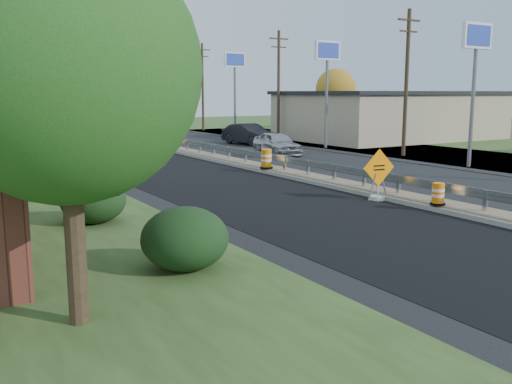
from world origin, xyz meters
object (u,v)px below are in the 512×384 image
caution_sign (378,187)px  barrel_shoulder_mid (285,140)px  car_silver (277,143)px  barrel_median_near (438,194)px  barrel_median_mid (266,159)px  barrel_median_far (167,141)px  car_dark_far (152,131)px  car_dark_mid (249,134)px

caution_sign → barrel_shoulder_mid: caution_sign is taller
car_silver → barrel_median_near: bearing=-99.2°
caution_sign → barrel_median_mid: (0.39, 8.77, 0.20)m
barrel_median_far → barrel_shoulder_mid: size_ratio=1.07×
barrel_median_far → car_dark_far: bearing=74.7°
barrel_median_far → barrel_shoulder_mid: barrel_median_far is taller
caution_sign → barrel_shoulder_mid: bearing=69.3°
barrel_median_far → car_silver: bearing=-50.7°
car_silver → car_dark_far: size_ratio=0.90×
car_dark_mid → caution_sign: bearing=-116.6°
barrel_shoulder_mid → car_silver: 7.26m
car_dark_far → caution_sign: bearing=87.4°
barrel_median_far → car_dark_mid: size_ratio=0.19×
barrel_median_near → barrel_median_far: 24.68m
barrel_median_near → barrel_shoulder_mid: 25.86m
caution_sign → car_silver: caution_sign is taller
car_silver → car_dark_mid: bearing=80.0°
barrel_median_mid → car_dark_mid: bearing=62.7°
barrel_median_far → car_dark_mid: 7.66m
caution_sign → barrel_median_far: bearing=93.8°
caution_sign → car_dark_far: size_ratio=0.39×
barrel_median_near → car_dark_mid: bearing=73.8°
caution_sign → barrel_median_mid: size_ratio=2.01×
barrel_median_near → barrel_median_far: (-0.00, 24.68, 0.08)m
caution_sign → barrel_median_near: bearing=-77.8°
caution_sign → car_dark_mid: bearing=76.0°
car_dark_far → barrel_median_far: bearing=77.7°
barrel_median_far → barrel_shoulder_mid: bearing=-4.2°
caution_sign → barrel_median_far: size_ratio=2.12×
barrel_median_near → barrel_shoulder_mid: bearing=67.9°
caution_sign → barrel_median_near: caution_sign is taller
barrel_median_mid → car_dark_mid: car_dark_mid is taller
car_silver → car_dark_mid: (2.32, 7.68, 0.06)m
barrel_median_far → car_dark_far: (2.84, 10.36, 0.06)m
barrel_median_mid → barrel_shoulder_mid: bearing=52.2°
caution_sign → car_dark_mid: caution_sign is taller
car_silver → caution_sign: bearing=-102.9°
car_dark_mid → barrel_median_far: bearing=-178.2°
car_silver → car_dark_far: (-2.39, 16.75, -0.04)m
barrel_median_near → car_silver: size_ratio=0.17×
barrel_median_far → car_dark_far: 10.74m
car_dark_far → car_silver: bearing=101.1°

